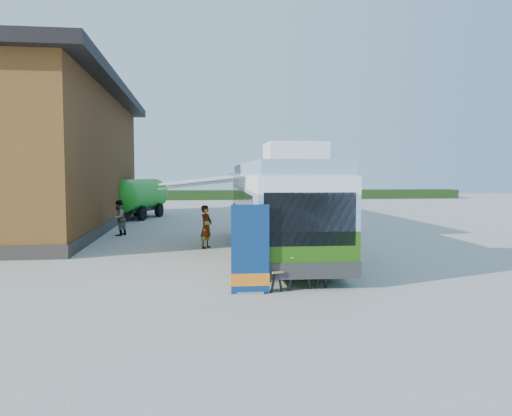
{
  "coord_description": "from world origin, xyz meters",
  "views": [
    {
      "loc": [
        -2.24,
        -17.32,
        2.9
      ],
      "look_at": [
        0.43,
        3.93,
        1.4
      ],
      "focal_mm": 35.0,
      "sensor_mm": 36.0,
      "label": 1
    }
  ],
  "objects": [
    {
      "name": "bus",
      "position": [
        0.74,
        0.49,
        1.79
      ],
      "size": [
        2.94,
        12.28,
        3.75
      ],
      "rotation": [
        0.0,
        0.0,
        -0.03
      ],
      "color": "#316A11",
      "rests_on": "ground"
    },
    {
      "name": "slurry_tanker",
      "position": [
        -5.7,
        15.23,
        1.46
      ],
      "size": [
        3.47,
        6.56,
        2.53
      ],
      "rotation": [
        0.0,
        0.0,
        -0.33
      ],
      "color": "#1E951B",
      "rests_on": "ground"
    },
    {
      "name": "awning",
      "position": [
        -1.85,
        0.61,
        2.74
      ],
      "size": [
        2.7,
        4.26,
        0.51
      ],
      "rotation": [
        0.0,
        0.0,
        -0.03
      ],
      "color": "white",
      "rests_on": "ground"
    },
    {
      "name": "banner",
      "position": [
        -0.91,
        -5.59,
        0.88
      ],
      "size": [
        0.94,
        0.2,
        2.16
      ],
      "rotation": [
        0.0,
        0.0,
        -0.03
      ],
      "color": "navy",
      "rests_on": "ground"
    },
    {
      "name": "picnic_table",
      "position": [
        0.2,
        -4.81,
        0.64
      ],
      "size": [
        1.81,
        1.69,
        0.86
      ],
      "rotation": [
        0.0,
        0.0,
        0.26
      ],
      "color": "tan",
      "rests_on": "ground"
    },
    {
      "name": "barn",
      "position": [
        -10.5,
        10.0,
        3.59
      ],
      "size": [
        9.6,
        21.2,
        7.5
      ],
      "color": "brown",
      "rests_on": "ground"
    },
    {
      "name": "person_b",
      "position": [
        -5.7,
        6.35,
        0.82
      ],
      "size": [
        0.91,
        0.99,
        1.65
      ],
      "primitive_type": "imported",
      "rotation": [
        0.0,
        0.0,
        -2.03
      ],
      "color": "#999999",
      "rests_on": "ground"
    },
    {
      "name": "hedge",
      "position": [
        8.0,
        38.0,
        0.5
      ],
      "size": [
        40.0,
        3.0,
        1.0
      ],
      "primitive_type": "cube",
      "color": "#264419",
      "rests_on": "ground"
    },
    {
      "name": "ground",
      "position": [
        0.0,
        0.0,
        0.0
      ],
      "size": [
        100.0,
        100.0,
        0.0
      ],
      "primitive_type": "plane",
      "color": "#BCB7AD",
      "rests_on": "ground"
    },
    {
      "name": "person_a",
      "position": [
        -1.77,
        1.94,
        0.83
      ],
      "size": [
        0.66,
        0.73,
        1.66
      ],
      "primitive_type": "imported",
      "rotation": [
        0.0,
        0.0,
        1.01
      ],
      "color": "#999999",
      "rests_on": "ground"
    }
  ]
}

